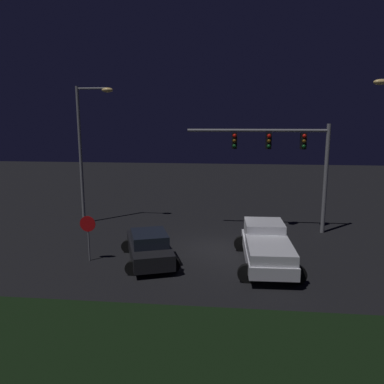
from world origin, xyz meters
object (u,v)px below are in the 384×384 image
at_px(traffic_signal_gantry, 285,151).
at_px(street_lamp_left, 86,140).
at_px(stop_sign, 88,230).
at_px(pickup_truck, 266,244).
at_px(car_sedan, 149,247).

xyz_separation_m(traffic_signal_gantry, street_lamp_left, (-12.33, 0.69, 0.55)).
height_order(street_lamp_left, stop_sign, street_lamp_left).
relative_size(street_lamp_left, stop_sign, 3.94).
height_order(pickup_truck, traffic_signal_gantry, traffic_signal_gantry).
distance_m(pickup_truck, stop_sign, 8.47).
height_order(traffic_signal_gantry, street_lamp_left, street_lamp_left).
relative_size(car_sedan, traffic_signal_gantry, 0.57).
distance_m(car_sedan, street_lamp_left, 9.65).
xyz_separation_m(pickup_truck, traffic_signal_gantry, (1.42, 5.56, 3.90)).
bearing_deg(street_lamp_left, traffic_signal_gantry, -3.22).
height_order(car_sedan, street_lamp_left, street_lamp_left).
xyz_separation_m(street_lamp_left, stop_sign, (2.48, -6.68, -3.89)).
xyz_separation_m(car_sedan, traffic_signal_gantry, (6.95, 5.79, 4.16)).
distance_m(pickup_truck, car_sedan, 5.55).
bearing_deg(stop_sign, car_sedan, 3.88).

